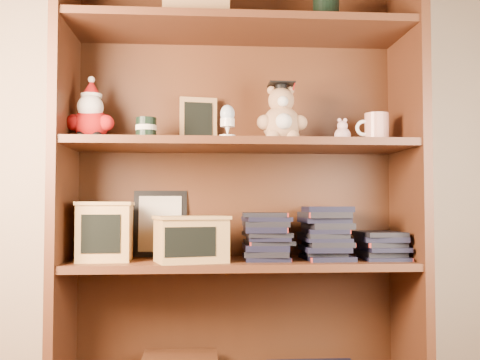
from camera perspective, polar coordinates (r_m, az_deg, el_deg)
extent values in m
cube|color=tan|center=(2.17, 3.71, 11.15)|extent=(3.00, 0.04, 2.50)
cube|color=#502A17|center=(1.95, -17.43, -0.53)|extent=(0.03, 0.35, 1.60)
cube|color=#502A17|center=(2.03, 16.73, -0.62)|extent=(0.03, 0.35, 1.60)
cube|color=#4A2714|center=(2.06, -0.33, -0.77)|extent=(1.20, 0.02, 1.60)
cube|color=#502A17|center=(1.99, 0.00, 15.03)|extent=(1.14, 0.33, 0.02)
cube|color=#9E7547|center=(2.01, -4.46, 17.05)|extent=(0.22, 0.18, 0.12)
cylinder|color=black|center=(2.06, 8.73, 16.48)|extent=(0.09, 0.09, 0.11)
cube|color=#502A17|center=(1.91, 0.00, -8.50)|extent=(1.14, 0.33, 0.02)
cube|color=#502A17|center=(1.91, 0.00, 3.52)|extent=(1.14, 0.33, 0.02)
sphere|color=#A50F0F|center=(1.95, -14.91, 5.42)|extent=(0.11, 0.11, 0.11)
sphere|color=#A50F0F|center=(1.94, -16.54, 5.62)|extent=(0.05, 0.05, 0.05)
sphere|color=#A50F0F|center=(1.92, -13.46, 5.67)|extent=(0.05, 0.05, 0.05)
sphere|color=black|center=(1.92, -15.78, 4.32)|extent=(0.04, 0.04, 0.04)
sphere|color=black|center=(1.91, -14.37, 4.33)|extent=(0.04, 0.04, 0.04)
sphere|color=white|center=(1.94, -14.96, 7.16)|extent=(0.09, 0.09, 0.09)
sphere|color=#D8B293|center=(1.96, -14.88, 7.64)|extent=(0.06, 0.06, 0.06)
cone|color=#A50F0F|center=(1.97, -14.86, 9.01)|extent=(0.07, 0.07, 0.06)
sphere|color=white|center=(1.97, -14.85, 9.83)|extent=(0.02, 0.02, 0.02)
cylinder|color=white|center=(1.96, -14.87, 8.27)|extent=(0.07, 0.07, 0.01)
cylinder|color=black|center=(1.92, -9.52, 5.09)|extent=(0.07, 0.07, 0.08)
cylinder|color=beige|center=(1.92, -9.52, 5.23)|extent=(0.07, 0.07, 0.02)
cube|color=#9E7547|center=(2.03, -4.26, 5.96)|extent=(0.13, 0.04, 0.17)
cube|color=black|center=(2.02, -4.26, 6.00)|extent=(0.10, 0.02, 0.13)
cube|color=#9E7547|center=(2.05, -4.26, 3.86)|extent=(0.07, 0.07, 0.01)
cylinder|color=white|center=(1.83, -1.28, 4.37)|extent=(0.05, 0.05, 0.01)
cone|color=white|center=(1.84, -1.28, 5.10)|extent=(0.02, 0.02, 0.04)
cylinder|color=white|center=(1.84, -1.28, 5.82)|extent=(0.05, 0.05, 0.03)
ellipsoid|color=silver|center=(1.85, -1.28, 6.74)|extent=(0.05, 0.05, 0.06)
sphere|color=tan|center=(1.93, 4.22, 5.62)|extent=(0.13, 0.13, 0.13)
sphere|color=white|center=(1.88, 4.46, 5.95)|extent=(0.06, 0.06, 0.06)
sphere|color=tan|center=(1.91, 2.50, 5.87)|extent=(0.05, 0.05, 0.05)
sphere|color=tan|center=(1.93, 6.08, 5.80)|extent=(0.05, 0.05, 0.05)
sphere|color=tan|center=(1.89, 3.41, 4.49)|extent=(0.05, 0.05, 0.05)
sphere|color=tan|center=(1.90, 5.36, 4.46)|extent=(0.05, 0.05, 0.05)
sphere|color=tan|center=(1.95, 4.21, 8.05)|extent=(0.09, 0.09, 0.09)
sphere|color=white|center=(1.91, 4.37, 7.98)|extent=(0.04, 0.04, 0.04)
sphere|color=tan|center=(1.96, 3.22, 9.09)|extent=(0.03, 0.03, 0.03)
sphere|color=tan|center=(1.97, 5.11, 9.04)|extent=(0.03, 0.03, 0.03)
cylinder|color=black|center=(1.96, 4.20, 9.38)|extent=(0.04, 0.04, 0.02)
cube|color=black|center=(1.96, 4.20, 9.68)|extent=(0.09, 0.09, 0.01)
cylinder|color=#A50F0F|center=(1.95, 5.52, 9.46)|extent=(0.00, 0.04, 0.03)
sphere|color=#D6A5A6|center=(1.97, 10.37, 4.47)|extent=(0.06, 0.06, 0.06)
sphere|color=#D6A5A6|center=(1.98, 10.36, 5.43)|extent=(0.04, 0.04, 0.04)
sphere|color=#D6A5A6|center=(1.98, 10.07, 6.01)|extent=(0.01, 0.01, 0.01)
sphere|color=#D6A5A6|center=(1.98, 10.64, 5.99)|extent=(0.01, 0.01, 0.01)
cylinder|color=silver|center=(2.01, 13.72, 5.13)|extent=(0.08, 0.08, 0.10)
torus|color=white|center=(1.99, 12.44, 5.17)|extent=(0.06, 0.01, 0.06)
cube|color=black|center=(2.04, -8.11, -4.41)|extent=(0.19, 0.05, 0.24)
cube|color=beige|center=(2.03, -8.13, -4.42)|extent=(0.15, 0.03, 0.20)
cube|color=tan|center=(1.92, -13.52, -5.21)|extent=(0.18, 0.18, 0.19)
cube|color=black|center=(1.84, -13.97, -5.32)|extent=(0.12, 0.01, 0.12)
cube|color=tan|center=(1.92, -13.49, -2.35)|extent=(0.19, 0.19, 0.01)
cube|color=tan|center=(1.83, -5.01, -6.13)|extent=(0.25, 0.20, 0.14)
cube|color=black|center=(1.75, -5.05, -6.28)|extent=(0.16, 0.05, 0.09)
cube|color=tan|center=(1.83, -5.00, -3.82)|extent=(0.26, 0.22, 0.01)
cube|color=black|center=(1.92, 2.73, -7.86)|extent=(0.14, 0.20, 0.02)
cube|color=black|center=(1.91, 2.73, -7.39)|extent=(0.14, 0.20, 0.02)
cube|color=black|center=(1.91, 2.73, -6.91)|extent=(0.14, 0.20, 0.02)
cube|color=black|center=(1.91, 2.73, -6.43)|extent=(0.14, 0.20, 0.02)
cube|color=black|center=(1.91, 2.73, -5.95)|extent=(0.14, 0.20, 0.02)
cube|color=black|center=(1.91, 2.73, -5.47)|extent=(0.14, 0.20, 0.02)
cube|color=black|center=(1.91, 2.73, -4.99)|extent=(0.14, 0.20, 0.02)
cube|color=black|center=(1.91, 2.73, -4.51)|extent=(0.14, 0.20, 0.02)
cube|color=black|center=(1.91, 2.73, -4.03)|extent=(0.14, 0.20, 0.02)
cube|color=black|center=(1.91, 2.72, -3.55)|extent=(0.14, 0.20, 0.02)
cube|color=black|center=(1.95, 8.71, -7.74)|extent=(0.14, 0.20, 0.02)
cube|color=black|center=(1.95, 8.71, -7.28)|extent=(0.14, 0.20, 0.02)
cube|color=black|center=(1.95, 8.70, -6.81)|extent=(0.14, 0.20, 0.02)
cube|color=black|center=(1.95, 8.70, -6.34)|extent=(0.14, 0.20, 0.02)
cube|color=black|center=(1.94, 8.70, -5.87)|extent=(0.14, 0.20, 0.02)
cube|color=black|center=(1.94, 8.69, -5.40)|extent=(0.14, 0.20, 0.02)
cube|color=black|center=(1.94, 8.69, -4.92)|extent=(0.14, 0.20, 0.02)
cube|color=black|center=(1.94, 8.69, -4.45)|extent=(0.14, 0.20, 0.02)
cube|color=black|center=(1.94, 8.68, -3.98)|extent=(0.14, 0.20, 0.02)
cube|color=black|center=(1.94, 8.68, -3.51)|extent=(0.14, 0.20, 0.02)
cube|color=black|center=(1.94, 8.68, -3.04)|extent=(0.14, 0.20, 0.02)
cube|color=black|center=(2.00, 13.97, -7.57)|extent=(0.14, 0.20, 0.02)
cube|color=black|center=(2.00, 13.97, -7.11)|extent=(0.14, 0.20, 0.02)
cube|color=black|center=(2.00, 13.96, -6.66)|extent=(0.14, 0.20, 0.02)
cube|color=black|center=(2.00, 13.96, -6.20)|extent=(0.14, 0.20, 0.02)
cube|color=black|center=(1.99, 13.95, -5.74)|extent=(0.14, 0.20, 0.02)
cube|color=black|center=(1.99, 13.95, -5.28)|extent=(0.14, 0.20, 0.02)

